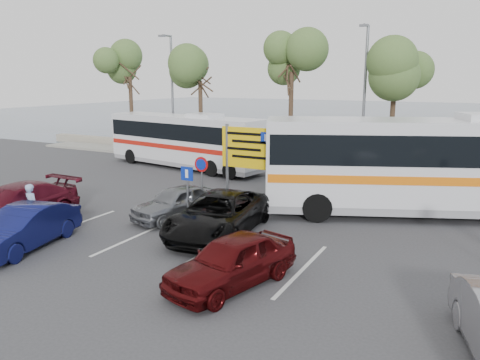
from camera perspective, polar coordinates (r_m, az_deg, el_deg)
The scene contains 22 objects.
ground at distance 16.66m, azimuth -7.26°, elevation -6.52°, with size 120.00×120.00×0.00m, color #363639.
kerb_strip at distance 28.86m, azimuth 8.83°, elevation 1.60°, with size 44.00×2.40×0.15m, color gray.
seawall at distance 30.70m, azimuth 10.06°, elevation 2.62°, with size 48.00×0.80×0.60m, color gray.
sea at distance 73.63m, azimuth 20.73°, elevation 7.30°, with size 140.00×140.00×0.00m, color #384C59.
tree_far_left at distance 35.47m, azimuth -13.35°, elevation 13.53°, with size 3.20×3.20×7.60m.
tree_left at distance 31.88m, azimuth -4.91°, elevation 13.41°, with size 3.20×3.20×7.20m.
tree_mid at distance 28.93m, azimuth 6.36°, elevation 14.79°, with size 3.20×3.20×8.00m.
tree_right at distance 27.28m, azimuth 18.48°, elevation 13.39°, with size 3.20×3.20×7.40m.
street_lamp_left at distance 32.61m, azimuth -8.34°, elevation 10.83°, with size 0.45×1.15×8.01m.
street_lamp_right at distance 27.10m, azimuth 14.90°, elevation 10.29°, with size 0.45×1.15×8.01m.
direction_sign at distance 18.24m, azimuth 0.90°, elevation 3.09°, with size 2.20×0.12×3.60m.
sign_no_stop at distance 18.48m, azimuth -4.69°, elevation 0.48°, with size 0.60×0.08×2.35m.
sign_parking at distance 16.99m, azimuth -6.42°, elevation -0.97°, with size 0.50×0.07×2.25m.
lane_markings at distance 16.58m, azimuth -12.51°, elevation -6.80°, with size 12.02×4.20×0.01m, color silver, non-canonical shape.
coach_bus_left at distance 28.61m, azimuth -6.73°, elevation 4.58°, with size 11.02×4.03×3.36m.
coach_bus_right at distance 19.74m, azimuth 22.56°, elevation 1.24°, with size 13.08×7.55×4.06m.
car_silver_a at distance 18.31m, azimuth -7.71°, elevation -2.71°, with size 1.51×3.76×1.28m, color slate.
car_blue at distance 16.49m, azimuth -24.82°, elevation -5.31°, with size 1.43×4.12×1.36m, color #10154E.
car_maroon at distance 19.14m, azimuth -25.99°, elevation -2.87°, with size 2.10×5.18×1.50m, color #4D0C19.
car_red at distance 12.39m, azimuth -1.00°, elevation -9.82°, with size 1.59×3.96×1.35m, color #460A0B.
suv_black at distance 16.30m, azimuth -2.65°, elevation -4.19°, with size 2.40×5.20×1.45m, color black.
pedestrian_near at distance 18.44m, azimuth -24.04°, elevation -2.97°, with size 0.61×0.40×1.66m, color #97B0DC.
Camera 1 is at (9.13, -12.87, 5.33)m, focal length 35.00 mm.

